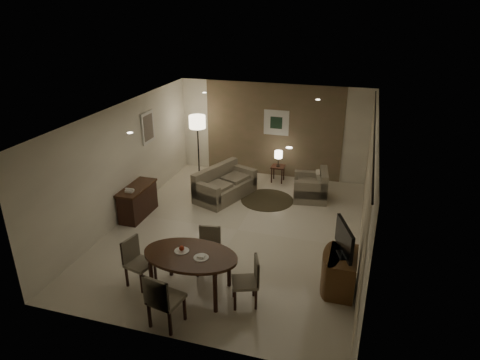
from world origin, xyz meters
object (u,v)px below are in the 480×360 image
(floor_lamp, at_px, (198,147))
(sofa, at_px, (225,183))
(chair_far, at_px, (208,252))
(side_table, at_px, (278,174))
(console_desk, at_px, (138,201))
(dining_table, at_px, (191,273))
(armchair, at_px, (310,185))
(tv_cabinet, at_px, (342,272))
(chair_right, at_px, (245,282))
(chair_near, at_px, (166,298))
(chair_left, at_px, (140,263))

(floor_lamp, bearing_deg, sofa, -43.74)
(chair_far, xyz_separation_m, side_table, (0.35, 4.70, -0.21))
(console_desk, xyz_separation_m, dining_table, (2.36, -2.36, 0.02))
(console_desk, distance_m, armchair, 4.37)
(sofa, bearing_deg, console_desk, 154.70)
(tv_cabinet, relative_size, sofa, 0.53)
(chair_right, bearing_deg, tv_cabinet, 98.30)
(tv_cabinet, xyz_separation_m, chair_near, (-2.59, -1.71, 0.14))
(chair_far, distance_m, floor_lamp, 4.85)
(tv_cabinet, xyz_separation_m, chair_far, (-2.46, -0.19, 0.09))
(chair_left, bearing_deg, tv_cabinet, -61.18)
(dining_table, xyz_separation_m, chair_left, (-0.97, -0.05, 0.06))
(chair_far, relative_size, floor_lamp, 0.48)
(dining_table, xyz_separation_m, chair_far, (0.07, 0.67, 0.05))
(armchair, bearing_deg, chair_right, -14.87)
(tv_cabinet, height_order, chair_right, chair_right)
(chair_far, distance_m, armchair, 4.07)
(chair_left, bearing_deg, armchair, -13.84)
(chair_left, bearing_deg, console_desk, 44.26)
(console_desk, distance_m, side_table, 4.10)
(chair_near, xyz_separation_m, armchair, (1.52, 5.35, -0.10))
(sofa, bearing_deg, chair_near, -151.45)
(tv_cabinet, xyz_separation_m, side_table, (-2.12, 4.51, -0.12))
(tv_cabinet, relative_size, chair_near, 0.91)
(chair_left, height_order, floor_lamp, floor_lamp)
(console_desk, xyz_separation_m, side_table, (2.77, 3.01, -0.14))
(chair_far, relative_size, chair_right, 1.01)
(chair_right, relative_size, floor_lamp, 0.48)
(chair_left, relative_size, sofa, 0.53)
(dining_table, bearing_deg, chair_near, -94.38)
(console_desk, bearing_deg, armchair, 29.22)
(floor_lamp, bearing_deg, chair_left, -79.95)
(tv_cabinet, bearing_deg, dining_table, -161.25)
(console_desk, bearing_deg, chair_left, -59.99)
(chair_far, height_order, side_table, chair_far)
(console_desk, height_order, chair_left, chair_left)
(dining_table, relative_size, chair_left, 1.87)
(chair_far, bearing_deg, dining_table, -104.65)
(chair_right, bearing_deg, chair_near, -72.54)
(armchair, bearing_deg, dining_table, -26.80)
(chair_far, relative_size, chair_left, 0.98)
(floor_lamp, bearing_deg, chair_right, -60.72)
(floor_lamp, bearing_deg, tv_cabinet, -43.79)
(console_desk, relative_size, side_table, 2.56)
(chair_near, bearing_deg, floor_lamp, -62.09)
(console_desk, height_order, chair_far, chair_far)
(armchair, bearing_deg, sofa, -84.61)
(dining_table, distance_m, chair_near, 0.86)
(chair_left, bearing_deg, sofa, 10.28)
(dining_table, xyz_separation_m, chair_near, (-0.07, -0.85, 0.10))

